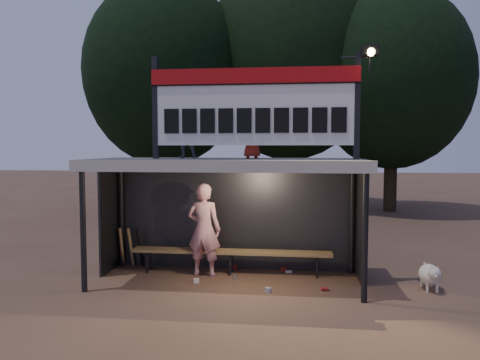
# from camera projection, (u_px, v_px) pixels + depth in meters

# --- Properties ---
(ground) EXTENTS (80.00, 80.00, 0.00)m
(ground) POSITION_uv_depth(u_px,v_px,m) (227.00, 282.00, 8.82)
(ground) COLOR brown
(ground) RESTS_ON ground
(player) EXTENTS (0.72, 0.53, 1.84)m
(player) POSITION_uv_depth(u_px,v_px,m) (204.00, 229.00, 9.19)
(player) COLOR white
(player) RESTS_ON ground
(child_a) EXTENTS (0.58, 0.51, 1.00)m
(child_a) POSITION_uv_depth(u_px,v_px,m) (185.00, 132.00, 9.09)
(child_a) COLOR slate
(child_a) RESTS_ON dugout_shelter
(child_b) EXTENTS (0.41, 0.27, 0.84)m
(child_b) POSITION_uv_depth(u_px,v_px,m) (252.00, 136.00, 8.82)
(child_b) COLOR #AE2B1A
(child_b) RESTS_ON dugout_shelter
(dugout_shelter) EXTENTS (5.10, 2.08, 2.32)m
(dugout_shelter) POSITION_uv_depth(u_px,v_px,m) (229.00, 183.00, 8.93)
(dugout_shelter) COLOR #3C3C3E
(dugout_shelter) RESTS_ON ground
(scoreboard_assembly) EXTENTS (4.10, 0.27, 1.99)m
(scoreboard_assembly) POSITION_uv_depth(u_px,v_px,m) (257.00, 104.00, 8.52)
(scoreboard_assembly) COLOR black
(scoreboard_assembly) RESTS_ON dugout_shelter
(bench) EXTENTS (4.00, 0.35, 0.48)m
(bench) POSITION_uv_depth(u_px,v_px,m) (231.00, 253.00, 9.34)
(bench) COLOR olive
(bench) RESTS_ON ground
(tree_left) EXTENTS (6.46, 6.46, 9.27)m
(tree_left) POSITION_uv_depth(u_px,v_px,m) (165.00, 73.00, 18.82)
(tree_left) COLOR #301D15
(tree_left) RESTS_ON ground
(tree_mid) EXTENTS (7.22, 7.22, 10.36)m
(tree_mid) POSITION_uv_depth(u_px,v_px,m) (290.00, 61.00, 19.66)
(tree_mid) COLOR #2F2114
(tree_mid) RESTS_ON ground
(tree_right) EXTENTS (6.08, 6.08, 8.72)m
(tree_right) POSITION_uv_depth(u_px,v_px,m) (393.00, 79.00, 18.26)
(tree_right) COLOR #312315
(tree_right) RESTS_ON ground
(dog) EXTENTS (0.36, 0.81, 0.49)m
(dog) POSITION_uv_depth(u_px,v_px,m) (430.00, 275.00, 8.28)
(dog) COLOR silver
(dog) RESTS_ON ground
(bats) EXTENTS (0.47, 0.32, 0.84)m
(bats) POSITION_uv_depth(u_px,v_px,m) (131.00, 247.00, 9.86)
(bats) COLOR olive
(bats) RESTS_ON ground
(litter) EXTENTS (2.48, 1.57, 0.08)m
(litter) POSITION_uv_depth(u_px,v_px,m) (260.00, 277.00, 8.98)
(litter) COLOR #AA291D
(litter) RESTS_ON ground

